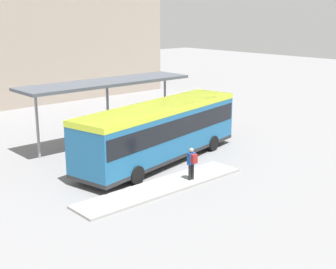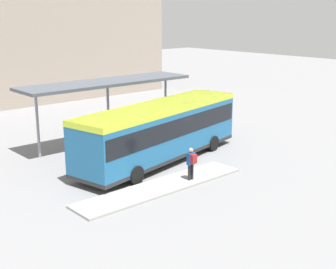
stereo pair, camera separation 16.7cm
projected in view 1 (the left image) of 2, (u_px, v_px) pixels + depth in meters
The scene contains 8 objects.
ground_plane at pixel (160, 161), 25.93m from camera, with size 120.00×120.00×0.00m, color gray.
curb_island at pixel (162, 187), 21.97m from camera, with size 9.08×1.80×0.12m.
city_bus at pixel (160, 129), 25.46m from camera, with size 11.57×4.76×3.18m.
pedestrian_waiting at pixel (192, 162), 22.48m from camera, with size 0.40×0.41×1.60m.
bicycle_blue at pixel (220, 123), 33.42m from camera, with size 0.48×1.54×0.67m.
bicycle_yellow at pixel (211, 120), 34.00m from camera, with size 0.48×1.73×0.75m.
station_shelter at pixel (107, 84), 28.72m from camera, with size 11.22×2.83×3.91m.
station_building at pixel (25, 30), 45.29m from camera, with size 24.06×12.23×12.53m.
Camera 1 is at (-16.18, -18.66, 8.04)m, focal length 50.00 mm.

